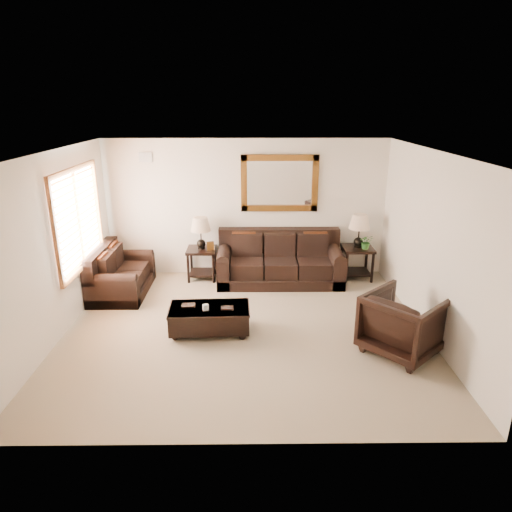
{
  "coord_description": "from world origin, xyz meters",
  "views": [
    {
      "loc": [
        0.1,
        -6.33,
        3.36
      ],
      "look_at": [
        0.18,
        0.6,
        1.0
      ],
      "focal_mm": 32.0,
      "sensor_mm": 36.0,
      "label": 1
    }
  ],
  "objects_px": {
    "end_table_left": "(201,239)",
    "coffee_table": "(210,317)",
    "sofa": "(280,264)",
    "loveseat": "(119,276)",
    "end_table_right": "(359,237)",
    "armchair": "(403,321)"
  },
  "relations": [
    {
      "from": "end_table_left",
      "to": "end_table_right",
      "type": "distance_m",
      "value": 3.07
    },
    {
      "from": "end_table_right",
      "to": "coffee_table",
      "type": "bearing_deg",
      "value": -140.69
    },
    {
      "from": "end_table_left",
      "to": "coffee_table",
      "type": "distance_m",
      "value": 2.34
    },
    {
      "from": "end_table_right",
      "to": "armchair",
      "type": "relative_size",
      "value": 1.35
    },
    {
      "from": "coffee_table",
      "to": "end_table_left",
      "type": "bearing_deg",
      "value": 96.18
    },
    {
      "from": "end_table_left",
      "to": "end_table_right",
      "type": "xyz_separation_m",
      "value": [
        3.07,
        -0.01,
        0.03
      ]
    },
    {
      "from": "sofa",
      "to": "loveseat",
      "type": "distance_m",
      "value": 3.04
    },
    {
      "from": "sofa",
      "to": "coffee_table",
      "type": "height_order",
      "value": "sofa"
    },
    {
      "from": "armchair",
      "to": "end_table_right",
      "type": "bearing_deg",
      "value": -42.62
    },
    {
      "from": "loveseat",
      "to": "coffee_table",
      "type": "distance_m",
      "value": 2.37
    },
    {
      "from": "end_table_right",
      "to": "coffee_table",
      "type": "xyz_separation_m",
      "value": [
        -2.73,
        -2.24,
        -0.59
      ]
    },
    {
      "from": "loveseat",
      "to": "end_table_right",
      "type": "relative_size",
      "value": 1.18
    },
    {
      "from": "end_table_left",
      "to": "coffee_table",
      "type": "bearing_deg",
      "value": -81.44
    },
    {
      "from": "sofa",
      "to": "loveseat",
      "type": "bearing_deg",
      "value": -169.61
    },
    {
      "from": "loveseat",
      "to": "armchair",
      "type": "relative_size",
      "value": 1.59
    },
    {
      "from": "loveseat",
      "to": "end_table_right",
      "type": "distance_m",
      "value": 4.61
    },
    {
      "from": "end_table_right",
      "to": "coffee_table",
      "type": "distance_m",
      "value": 3.58
    },
    {
      "from": "loveseat",
      "to": "coffee_table",
      "type": "height_order",
      "value": "loveseat"
    },
    {
      "from": "loveseat",
      "to": "end_table_right",
      "type": "bearing_deg",
      "value": -81.43
    },
    {
      "from": "end_table_left",
      "to": "sofa",
      "type": "bearing_deg",
      "value": -5.43
    },
    {
      "from": "loveseat",
      "to": "end_table_left",
      "type": "distance_m",
      "value": 1.69
    },
    {
      "from": "armchair",
      "to": "loveseat",
      "type": "bearing_deg",
      "value": 21.66
    }
  ]
}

